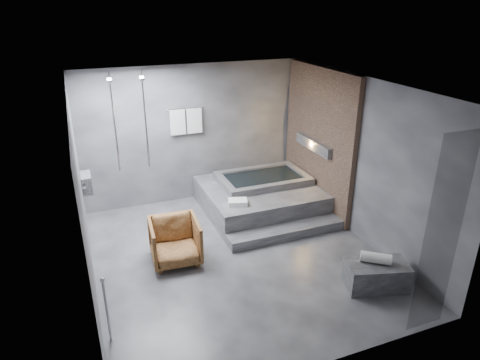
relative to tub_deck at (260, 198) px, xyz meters
name	(u,v)px	position (x,y,z in m)	size (l,w,h in m)	color
room	(254,150)	(-0.65, -1.21, 1.48)	(5.00, 5.04, 2.82)	#303133
tub_deck	(260,198)	(0.00, 0.00, 0.00)	(2.20, 2.00, 0.50)	#363639
tub_step	(286,232)	(0.00, -1.18, -0.16)	(2.20, 0.36, 0.18)	#363639
concrete_bench	(376,275)	(0.56, -2.96, -0.05)	(0.88, 0.49, 0.40)	#2E2E30
driftwood_chair	(175,241)	(-2.02, -1.21, 0.11)	(0.77, 0.79, 0.72)	#4C2B13
rolled_towel	(376,258)	(0.55, -2.92, 0.23)	(0.16, 0.16, 0.43)	white
deck_towel	(238,202)	(-0.71, -0.60, 0.30)	(0.34, 0.25, 0.09)	white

